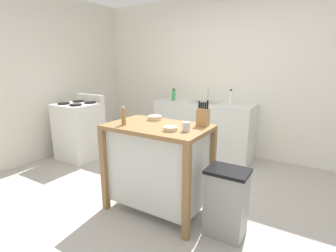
% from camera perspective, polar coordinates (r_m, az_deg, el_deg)
% --- Properties ---
extents(ground_plane, '(6.16, 6.16, 0.00)m').
position_cam_1_polar(ground_plane, '(2.92, 0.24, -17.52)').
color(ground_plane, '#ADA8A0').
rests_on(ground_plane, ground).
extents(wall_back, '(5.16, 0.10, 2.60)m').
position_cam_1_polar(wall_back, '(4.42, 14.60, 10.53)').
color(wall_back, silver).
rests_on(wall_back, ground).
extents(wall_left, '(0.10, 2.69, 2.60)m').
position_cam_1_polar(wall_left, '(4.83, -22.34, 10.19)').
color(wall_left, silver).
rests_on(wall_left, ground).
extents(kitchen_island, '(1.02, 0.63, 0.92)m').
position_cam_1_polar(kitchen_island, '(2.66, -2.26, -8.36)').
color(kitchen_island, olive).
rests_on(kitchen_island, ground).
extents(knife_block, '(0.11, 0.09, 0.25)m').
position_cam_1_polar(knife_block, '(2.52, 7.80, 2.12)').
color(knife_block, '#AD7F4C').
rests_on(knife_block, kitchen_island).
extents(bowl_ceramic_wide, '(0.13, 0.13, 0.04)m').
position_cam_1_polar(bowl_ceramic_wide, '(2.32, 0.53, -0.57)').
color(bowl_ceramic_wide, beige).
rests_on(bowl_ceramic_wide, kitchen_island).
extents(bowl_ceramic_small, '(0.15, 0.15, 0.05)m').
position_cam_1_polar(bowl_ceramic_small, '(2.78, -3.01, 1.87)').
color(bowl_ceramic_small, beige).
rests_on(bowl_ceramic_small, kitchen_island).
extents(drinking_cup, '(0.07, 0.07, 0.09)m').
position_cam_1_polar(drinking_cup, '(2.31, 4.08, -0.15)').
color(drinking_cup, silver).
rests_on(drinking_cup, kitchen_island).
extents(pepper_grinder, '(0.04, 0.04, 0.19)m').
position_cam_1_polar(pepper_grinder, '(2.57, -9.91, 2.19)').
color(pepper_grinder, '#9E7042').
rests_on(pepper_grinder, kitchen_island).
extents(trash_bin, '(0.36, 0.28, 0.63)m').
position_cam_1_polar(trash_bin, '(2.43, 12.86, -16.25)').
color(trash_bin, gray).
rests_on(trash_bin, ground).
extents(sink_counter, '(1.63, 0.60, 0.90)m').
position_cam_1_polar(sink_counter, '(4.35, 7.94, -0.55)').
color(sink_counter, silver).
rests_on(sink_counter, ground).
extents(sink_faucet, '(0.02, 0.02, 0.22)m').
position_cam_1_polar(sink_faucet, '(4.37, 8.92, 6.93)').
color(sink_faucet, '#B7BCC1').
rests_on(sink_faucet, sink_counter).
extents(bottle_spray_cleaner, '(0.06, 0.06, 0.20)m').
position_cam_1_polar(bottle_spray_cleaner, '(4.42, 1.27, 6.96)').
color(bottle_spray_cleaner, green).
rests_on(bottle_spray_cleaner, sink_counter).
extents(bottle_hand_soap, '(0.05, 0.05, 0.24)m').
position_cam_1_polar(bottle_hand_soap, '(4.06, 13.78, 6.20)').
color(bottle_hand_soap, white).
rests_on(bottle_hand_soap, sink_counter).
extents(stove, '(0.60, 0.60, 1.02)m').
position_cam_1_polar(stove, '(4.39, -19.15, -0.95)').
color(stove, white).
rests_on(stove, ground).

